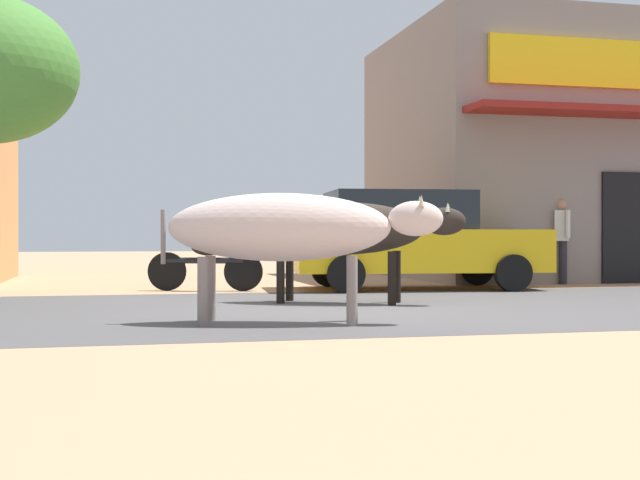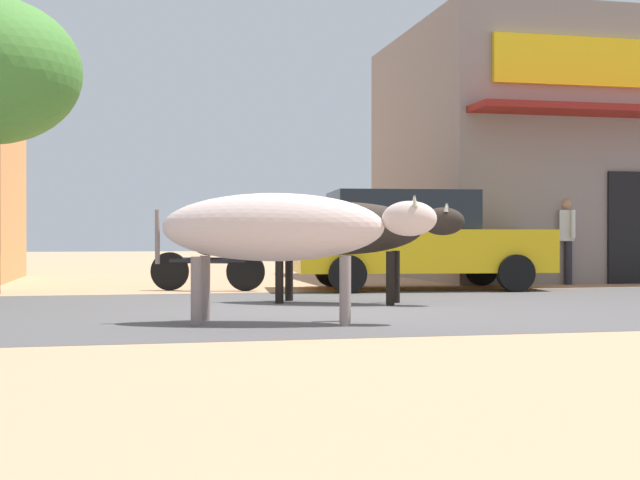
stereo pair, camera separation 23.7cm
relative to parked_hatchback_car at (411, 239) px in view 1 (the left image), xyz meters
The scene contains 8 objects.
ground 4.12m from the parked_hatchback_car, 120.51° to the right, with size 80.00×80.00×0.00m, color tan.
asphalt_road 4.12m from the parked_hatchback_car, 120.51° to the right, with size 72.00×6.23×0.00m, color #514E4E.
storefront_right_club 5.85m from the parked_hatchback_car, 41.08° to the left, with size 6.14×6.74×5.28m.
parked_hatchback_car is the anchor object (origin of this frame).
parked_motorcycle 3.43m from the parked_hatchback_car, behind, with size 1.82×0.66×1.06m.
cow_near_brown 6.03m from the parked_hatchback_car, 121.63° to the right, with size 2.86×1.28×1.34m.
cow_far_dark 3.32m from the parked_hatchback_car, 124.86° to the right, with size 2.74×1.66×1.35m.
pedestrian_by_shop 3.31m from the parked_hatchback_car, 13.60° to the left, with size 0.39×0.61×1.59m.
Camera 1 is at (-2.84, -10.40, 0.90)m, focal length 48.78 mm.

